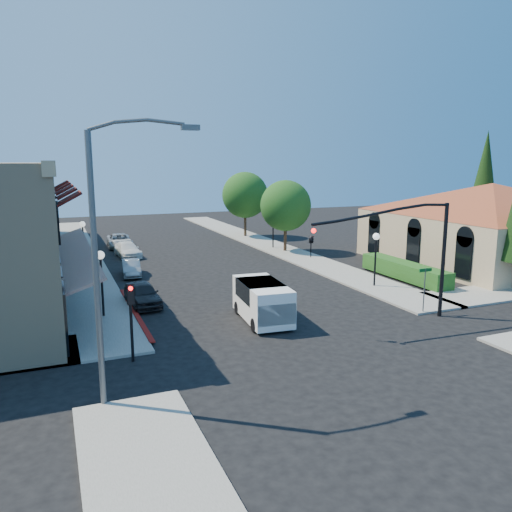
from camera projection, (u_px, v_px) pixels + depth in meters
name	position (u px, v px, depth m)	size (l,w,h in m)	color
ground	(322.00, 346.00, 22.09)	(120.00, 120.00, 0.00)	black
sidewalk_left	(78.00, 255.00, 43.31)	(3.50, 50.00, 0.12)	gray
sidewalk_right	(263.00, 243.00, 49.88)	(3.50, 50.00, 0.12)	gray
curb_red_strip	(135.00, 314.00, 26.76)	(0.25, 10.00, 0.06)	maroon
mission_building	(490.00, 216.00, 40.09)	(30.12, 30.12, 6.40)	tan
hedge	(404.00, 280.00, 34.65)	(1.40, 8.00, 1.10)	#225017
conifer_far	(484.00, 180.00, 47.77)	(3.20, 3.20, 11.00)	#341E15
street_tree_a	(286.00, 206.00, 44.59)	(4.56, 4.56, 6.48)	#341E15
street_tree_b	(245.00, 195.00, 53.61)	(4.94, 4.94, 7.02)	#341E15
signal_mast_arm	(411.00, 243.00, 24.89)	(8.01, 0.39, 6.00)	black
secondary_signal	(131.00, 308.00, 19.93)	(0.28, 0.42, 3.32)	black
cobra_streetlight	(106.00, 251.00, 15.86)	(3.60, 0.25, 9.31)	#595B5E
street_name_sign	(425.00, 283.00, 26.59)	(0.80, 0.06, 2.50)	#595B5E
lamppost_left_near	(101.00, 267.00, 25.65)	(0.44, 0.44, 3.57)	black
lamppost_left_far	(83.00, 232.00, 38.37)	(0.44, 0.44, 3.57)	black
lamppost_right_near	(376.00, 246.00, 32.04)	(0.44, 0.44, 3.57)	black
lamppost_right_far	(273.00, 220.00, 46.57)	(0.44, 0.44, 3.57)	black
white_van	(263.00, 299.00, 25.43)	(2.34, 4.66, 2.00)	white
parked_car_a	(142.00, 294.00, 28.29)	(1.60, 3.97, 1.35)	black
parked_car_b	(131.00, 268.00, 35.69)	(1.22, 3.49, 1.15)	#96999B
parked_car_c	(127.00, 250.00, 42.87)	(1.74, 4.28, 1.24)	white
parked_car_d	(120.00, 241.00, 47.52)	(2.16, 4.69, 1.30)	#AAADB0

